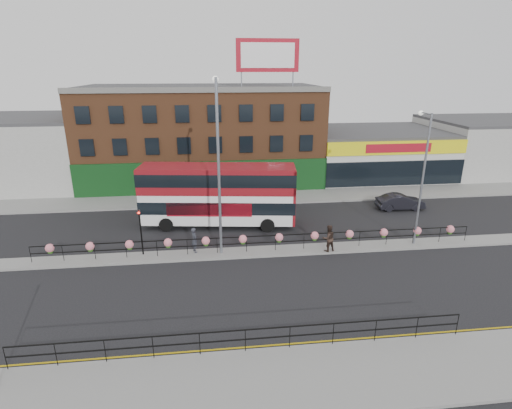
{
  "coord_description": "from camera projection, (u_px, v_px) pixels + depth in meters",
  "views": [
    {
      "loc": [
        -3.23,
        -24.76,
        12.12
      ],
      "look_at": [
        0.0,
        3.0,
        2.5
      ],
      "focal_mm": 28.0,
      "sensor_mm": 36.0,
      "label": 1
    }
  ],
  "objects": [
    {
      "name": "billboard",
      "position": [
        268.0,
        56.0,
        37.61
      ],
      "size": [
        6.0,
        0.29,
        4.4
      ],
      "color": "maroon",
      "rests_on": "brick_building"
    },
    {
      "name": "brick_building",
      "position": [
        203.0,
        134.0,
        44.2
      ],
      "size": [
        25.0,
        12.21,
        10.3
      ],
      "color": "brown",
      "rests_on": "ground"
    },
    {
      "name": "warehouse_west",
      "position": [
        12.0,
        151.0,
        42.5
      ],
      "size": [
        15.5,
        12.0,
        7.3
      ],
      "color": "#ABAAA5",
      "rests_on": "ground"
    },
    {
      "name": "lamp_column_west",
      "position": [
        218.0,
        154.0,
        25.29
      ],
      "size": [
        0.41,
        2.01,
        11.48
      ],
      "color": "gray",
      "rests_on": "median"
    },
    {
      "name": "double_decker_bus",
      "position": [
        218.0,
        189.0,
        31.41
      ],
      "size": [
        12.41,
        4.42,
        4.92
      ],
      "color": "white",
      "rests_on": "ground"
    },
    {
      "name": "car",
      "position": [
        400.0,
        202.0,
        35.8
      ],
      "size": [
        1.58,
        4.27,
        1.39
      ],
      "primitive_type": "imported",
      "rotation": [
        0.0,
        0.0,
        1.56
      ],
      "color": "black",
      "rests_on": "ground"
    },
    {
      "name": "south_railing",
      "position": [
        245.0,
        335.0,
        17.54
      ],
      "size": [
        20.04,
        0.05,
        1.12
      ],
      "color": "black",
      "rests_on": "south_pavement"
    },
    {
      "name": "median_railing",
      "position": [
        261.0,
        239.0,
        27.22
      ],
      "size": [
        30.04,
        0.56,
        1.23
      ],
      "color": "black",
      "rests_on": "median"
    },
    {
      "name": "lamp_column_east",
      "position": [
        422.0,
        169.0,
        27.1
      ],
      "size": [
        0.33,
        1.62,
        9.22
      ],
      "color": "gray",
      "rests_on": "median"
    },
    {
      "name": "warehouse_east",
      "position": [
        490.0,
        145.0,
        48.68
      ],
      "size": [
        14.5,
        12.0,
        6.3
      ],
      "color": "#ABAAA5",
      "rests_on": "ground"
    },
    {
      "name": "yellow_line_outer",
      "position": [
        288.0,
        347.0,
        18.28
      ],
      "size": [
        60.0,
        0.1,
        0.01
      ],
      "primitive_type": "cube",
      "color": "gold",
      "rests_on": "ground"
    },
    {
      "name": "yellow_line_inner",
      "position": [
        288.0,
        344.0,
        18.44
      ],
      "size": [
        60.0,
        0.1,
        0.01
      ],
      "primitive_type": "cube",
      "color": "gold",
      "rests_on": "ground"
    },
    {
      "name": "supermarket",
      "position": [
        374.0,
        152.0,
        47.13
      ],
      "size": [
        15.0,
        12.25,
        5.3
      ],
      "color": "silver",
      "rests_on": "ground"
    },
    {
      "name": "median",
      "position": [
        261.0,
        252.0,
        27.53
      ],
      "size": [
        60.0,
        1.6,
        0.15
      ],
      "primitive_type": "cube",
      "color": "gray",
      "rests_on": "ground"
    },
    {
      "name": "north_pavement",
      "position": [
        245.0,
        198.0,
        38.8
      ],
      "size": [
        60.0,
        4.0,
        0.15
      ],
      "primitive_type": "cube",
      "color": "gray",
      "rests_on": "ground"
    },
    {
      "name": "south_pavement",
      "position": [
        298.0,
        379.0,
        16.26
      ],
      "size": [
        60.0,
        4.0,
        0.15
      ],
      "primitive_type": "cube",
      "color": "gray",
      "rests_on": "ground"
    },
    {
      "name": "ground",
      "position": [
        261.0,
        253.0,
        27.56
      ],
      "size": [
        120.0,
        120.0,
        0.0
      ],
      "primitive_type": "plane",
      "color": "black",
      "rests_on": "ground"
    },
    {
      "name": "traffic_light_median",
      "position": [
        140.0,
        222.0,
        26.25
      ],
      "size": [
        0.15,
        0.28,
        3.65
      ],
      "color": "black",
      "rests_on": "median"
    },
    {
      "name": "pedestrian_a",
      "position": [
        194.0,
        240.0,
        27.07
      ],
      "size": [
        0.93,
        0.86,
        1.77
      ],
      "primitive_type": "imported",
      "rotation": [
        0.0,
        0.0,
        1.94
      ],
      "color": "#2D2F38",
      "rests_on": "median"
    },
    {
      "name": "pedestrian_b",
      "position": [
        328.0,
        238.0,
        27.21
      ],
      "size": [
        1.23,
        1.12,
        1.89
      ],
      "primitive_type": "imported",
      "rotation": [
        0.0,
        0.0,
        3.37
      ],
      "color": "#31231C",
      "rests_on": "median"
    }
  ]
}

